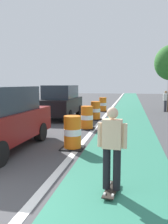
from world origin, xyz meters
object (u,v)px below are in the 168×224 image
object	(u,v)px
skateboarder_on_lane	(112,148)
parked_suv_second	(61,101)
pedestrian_crossing	(165,100)
traffic_barrel_mid	(87,118)
traffic_barrel_far	(103,105)
traffic_barrel_front	(72,133)
traffic_barrel_back	(96,111)

from	to	relation	value
skateboarder_on_lane	parked_suv_second	distance (m)	10.47
skateboarder_on_lane	pedestrian_crossing	bearing A→B (deg)	78.61
traffic_barrel_mid	traffic_barrel_far	distance (m)	7.32
traffic_barrel_far	parked_suv_second	bearing A→B (deg)	-118.07
skateboarder_on_lane	traffic_barrel_front	bearing A→B (deg)	117.33
traffic_barrel_back	traffic_barrel_far	distance (m)	4.31
parked_suv_second	traffic_barrel_far	size ratio (longest dim) A/B	4.26
skateboarder_on_lane	traffic_barrel_far	distance (m)	13.83
parked_suv_second	traffic_barrel_back	xyz separation A→B (m)	(2.21, -0.30, -0.50)
traffic_barrel_back	traffic_barrel_front	bearing A→B (deg)	-88.19
parked_suv_second	traffic_barrel_front	xyz separation A→B (m)	(2.42, -6.75, -0.50)
parked_suv_second	traffic_barrel_back	size ratio (longest dim) A/B	4.26
skateboarder_on_lane	traffic_barrel_far	world-z (taller)	skateboarder_on_lane
pedestrian_crossing	parked_suv_second	bearing A→B (deg)	-145.16
traffic_barrel_front	traffic_barrel_mid	world-z (taller)	same
parked_suv_second	pedestrian_crossing	size ratio (longest dim) A/B	2.88
skateboarder_on_lane	traffic_barrel_mid	size ratio (longest dim) A/B	1.55
traffic_barrel_mid	traffic_barrel_back	world-z (taller)	same
parked_suv_second	traffic_barrel_front	bearing A→B (deg)	-70.29
skateboarder_on_lane	traffic_barrel_front	distance (m)	3.34
skateboarder_on_lane	traffic_barrel_mid	bearing A→B (deg)	104.74
parked_suv_second	traffic_barrel_mid	bearing A→B (deg)	-55.66
pedestrian_crossing	traffic_barrel_back	bearing A→B (deg)	-132.48
skateboarder_on_lane	traffic_barrel_front	xyz separation A→B (m)	(-1.52, 2.95, -0.38)
traffic_barrel_front	traffic_barrel_back	distance (m)	6.46
parked_suv_second	traffic_barrel_mid	world-z (taller)	parked_suv_second
traffic_barrel_mid	traffic_barrel_back	xyz separation A→B (m)	(-0.04, 3.01, 0.00)
skateboarder_on_lane	traffic_barrel_far	size ratio (longest dim) A/B	1.55
parked_suv_second	traffic_barrel_far	bearing A→B (deg)	61.93
traffic_barrel_back	traffic_barrel_far	bearing A→B (deg)	91.01
parked_suv_second	traffic_barrel_far	world-z (taller)	parked_suv_second
skateboarder_on_lane	traffic_barrel_back	size ratio (longest dim) A/B	1.55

